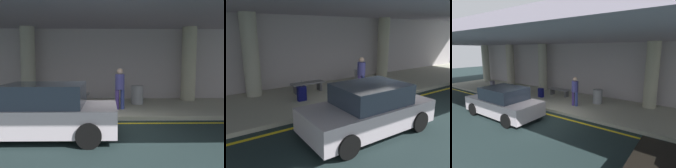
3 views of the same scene
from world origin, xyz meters
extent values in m
plane|color=#1E2C2D|center=(0.00, 0.00, 0.00)|extent=(60.00, 60.00, 0.00)
cube|color=#AFAE9A|center=(0.00, 3.10, 0.07)|extent=(26.00, 4.20, 0.15)
cube|color=yellow|center=(0.00, 0.64, 0.00)|extent=(26.00, 0.14, 0.01)
cylinder|color=#AFAE99|center=(-4.00, 4.56, 1.97)|extent=(0.70, 0.70, 3.65)
cylinder|color=#B4B196|center=(4.00, 4.56, 1.97)|extent=(0.70, 0.70, 3.65)
cube|color=#9A90A2|center=(0.00, 2.60, 3.95)|extent=(28.00, 13.20, 0.30)
cube|color=#B4ACAE|center=(0.00, 5.35, 1.90)|extent=(26.00, 0.30, 3.80)
cube|color=#C1B6BD|center=(-1.86, -0.82, 0.55)|extent=(4.10, 1.80, 0.70)
cube|color=#2D3847|center=(-1.76, -0.82, 1.20)|extent=(2.10, 1.60, 0.60)
cylinder|color=black|center=(-0.51, 0.03, 0.32)|extent=(0.64, 0.22, 0.64)
cylinder|color=black|center=(-0.51, -1.67, 0.32)|extent=(0.64, 0.22, 0.64)
cylinder|color=black|center=(-3.21, 0.03, 0.32)|extent=(0.64, 0.22, 0.64)
cylinder|color=black|center=(-3.21, -1.67, 0.32)|extent=(0.64, 0.22, 0.64)
cylinder|color=#4D398E|center=(0.33, 2.33, 0.56)|extent=(0.16, 0.16, 0.82)
cylinder|color=#374491|center=(0.55, 2.33, 0.56)|extent=(0.16, 0.16, 0.82)
cylinder|color=#43438C|center=(0.44, 2.33, 1.28)|extent=(0.38, 0.38, 0.62)
sphere|color=beige|center=(0.44, 2.33, 1.71)|extent=(0.24, 0.24, 0.24)
cube|color=#0D1055|center=(-2.50, 2.65, 0.46)|extent=(0.36, 0.22, 0.62)
cylinder|color=slate|center=(-2.50, 2.65, 0.91)|extent=(0.02, 0.02, 0.28)
cube|color=slate|center=(-1.71, 3.70, 0.60)|extent=(1.60, 0.50, 0.06)
cube|color=#4C4C51|center=(-2.33, 3.70, 0.36)|extent=(0.10, 0.40, 0.42)
cube|color=#4C4C51|center=(-1.09, 3.70, 0.36)|extent=(0.10, 0.40, 0.42)
cylinder|color=gray|center=(1.30, 3.53, 0.57)|extent=(0.56, 0.56, 0.85)
camera|label=1|loc=(-0.04, -7.26, 2.11)|focal=37.96mm
camera|label=2|loc=(-6.02, -5.52, 3.07)|focal=34.80mm
camera|label=3|loc=(5.82, -6.30, 3.34)|focal=29.22mm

